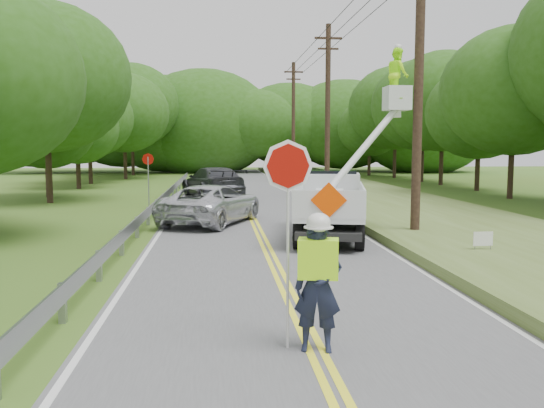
{
  "coord_description": "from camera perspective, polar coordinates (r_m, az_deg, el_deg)",
  "views": [
    {
      "loc": [
        -1.42,
        -8.71,
        3.04
      ],
      "look_at": [
        0.0,
        6.0,
        1.5
      ],
      "focal_mm": 37.13,
      "sensor_mm": 36.0,
      "label": 1
    }
  ],
  "objects": [
    {
      "name": "guardrail",
      "position": [
        23.89,
        -11.72,
        -0.15
      ],
      "size": [
        0.18,
        48.0,
        0.77
      ],
      "color": "gray",
      "rests_on": "ground"
    },
    {
      "name": "utility_poles",
      "position": [
        26.61,
        8.62,
        10.69
      ],
      "size": [
        1.6,
        43.3,
        10.0
      ],
      "color": "black",
      "rests_on": "ground"
    },
    {
      "name": "treeline_right",
      "position": [
        37.87,
        22.32,
        10.53
      ],
      "size": [
        12.29,
        53.74,
        12.14
      ],
      "color": "#332319",
      "rests_on": "ground"
    },
    {
      "name": "yard_sign",
      "position": [
        15.9,
        20.6,
        -3.42
      ],
      "size": [
        0.53,
        0.03,
        0.77
      ],
      "color": "white",
      "rests_on": "ground"
    },
    {
      "name": "bucket_truck",
      "position": [
        19.35,
        6.57,
        1.14
      ],
      "size": [
        4.04,
        6.37,
        6.09
      ],
      "color": "black",
      "rests_on": "road"
    },
    {
      "name": "suv_darkgrey",
      "position": [
        33.07,
        -6.03,
        2.22
      ],
      "size": [
        4.23,
        6.58,
        1.77
      ],
      "primitive_type": "imported",
      "rotation": [
        0.0,
        0.0,
        3.45
      ],
      "color": "#33353A",
      "rests_on": "road"
    },
    {
      "name": "ground",
      "position": [
        9.34,
        3.63,
        -13.07
      ],
      "size": [
        140.0,
        140.0,
        0.0
      ],
      "primitive_type": "plane",
      "color": "#435B1A",
      "rests_on": "ground"
    },
    {
      "name": "flagger",
      "position": [
        8.31,
        4.6,
        -7.41
      ],
      "size": [
        1.19,
        0.59,
        3.11
      ],
      "color": "#191E33",
      "rests_on": "road"
    },
    {
      "name": "road",
      "position": [
        22.96,
        -1.92,
        -1.64
      ],
      "size": [
        7.2,
        96.0,
        0.03
      ],
      "color": "#535356",
      "rests_on": "ground"
    },
    {
      "name": "treeline_horizon",
      "position": [
        64.98,
        -3.09,
        8.11
      ],
      "size": [
        57.59,
        14.6,
        12.35
      ],
      "color": "#254F10",
      "rests_on": "ground"
    },
    {
      "name": "treeline_left",
      "position": [
        39.73,
        -18.64,
        9.73
      ],
      "size": [
        9.77,
        57.1,
        11.35
      ],
      "color": "#332319",
      "rests_on": "ground"
    },
    {
      "name": "tall_grass_verge",
      "position": [
        24.43,
        14.95,
        -1.05
      ],
      "size": [
        7.0,
        96.0,
        0.3
      ],
      "primitive_type": "cube",
      "color": "#4A5E24",
      "rests_on": "ground"
    },
    {
      "name": "stop_sign_permanent",
      "position": [
        27.84,
        -12.44,
        3.23
      ],
      "size": [
        0.57,
        0.06,
        2.67
      ],
      "color": "gray",
      "rests_on": "ground"
    },
    {
      "name": "suv_silver",
      "position": [
        22.01,
        -6.12,
        0.01
      ],
      "size": [
        4.48,
        6.0,
        1.52
      ],
      "primitive_type": "imported",
      "rotation": [
        0.0,
        0.0,
        2.73
      ],
      "color": "silver",
      "rests_on": "road"
    }
  ]
}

